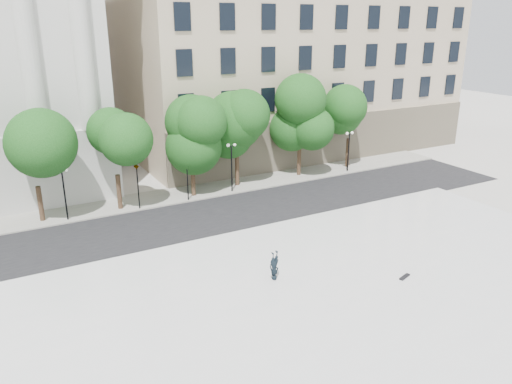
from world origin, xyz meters
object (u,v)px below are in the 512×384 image
traffic_light_west (136,164)px  skateboard (405,277)px  traffic_light_east (186,159)px  person_lying (274,276)px

traffic_light_west → skateboard: size_ratio=4.81×
traffic_light_east → skateboard: bearing=-73.4°
traffic_light_west → traffic_light_east: 4.05m
traffic_light_west → skateboard: bearing=-62.7°
skateboard → person_lying: bearing=135.0°
traffic_light_west → skateboard: (9.59, -18.62, -3.18)m
traffic_light_west → person_lying: traffic_light_west is taller
person_lying → skateboard: size_ratio=1.93×
traffic_light_west → person_lying: 15.90m
traffic_light_east → person_lying: size_ratio=2.46×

